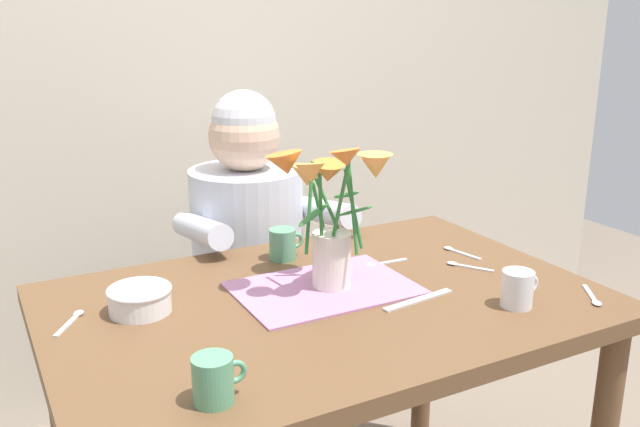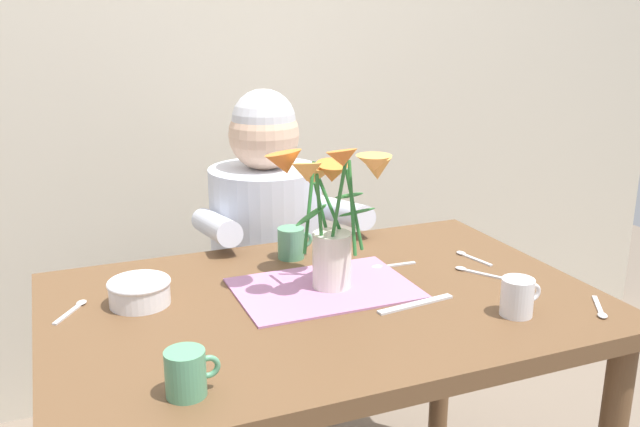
% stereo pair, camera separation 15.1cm
% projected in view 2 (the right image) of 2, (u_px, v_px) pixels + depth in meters
% --- Properties ---
extents(wood_panel_backdrop, '(4.00, 0.10, 2.50)m').
position_uv_depth(wood_panel_backdrop, '(205.00, 42.00, 2.30)').
color(wood_panel_backdrop, beige).
rests_on(wood_panel_backdrop, ground_plane).
extents(dining_table, '(1.20, 0.80, 0.74)m').
position_uv_depth(dining_table, '(324.00, 337.00, 1.54)').
color(dining_table, brown).
rests_on(dining_table, ground_plane).
extents(seated_person, '(0.45, 0.47, 1.14)m').
position_uv_depth(seated_person, '(268.00, 274.00, 2.14)').
color(seated_person, '#4C4C56').
rests_on(seated_person, ground_plane).
extents(striped_placemat, '(0.40, 0.28, 0.00)m').
position_uv_depth(striped_placemat, '(324.00, 288.00, 1.56)').
color(striped_placemat, '#B275A3').
rests_on(striped_placemat, dining_table).
extents(flower_vase, '(0.30, 0.28, 0.34)m').
position_uv_depth(flower_vase, '(330.00, 205.00, 1.52)').
color(flower_vase, silver).
rests_on(flower_vase, dining_table).
extents(ceramic_bowl, '(0.14, 0.14, 0.06)m').
position_uv_depth(ceramic_bowl, '(139.00, 291.00, 1.47)').
color(ceramic_bowl, white).
rests_on(ceramic_bowl, dining_table).
extents(dinner_knife, '(0.19, 0.04, 0.00)m').
position_uv_depth(dinner_knife, '(416.00, 304.00, 1.48)').
color(dinner_knife, silver).
rests_on(dinner_knife, dining_table).
extents(tea_cup, '(0.09, 0.07, 0.08)m').
position_uv_depth(tea_cup, '(518.00, 297.00, 1.42)').
color(tea_cup, silver).
rests_on(tea_cup, dining_table).
extents(ceramic_mug, '(0.09, 0.07, 0.08)m').
position_uv_depth(ceramic_mug, '(292.00, 243.00, 1.75)').
color(ceramic_mug, '#569970').
rests_on(ceramic_mug, dining_table).
extents(coffee_cup, '(0.09, 0.07, 0.08)m').
position_uv_depth(coffee_cup, '(187.00, 373.00, 1.12)').
color(coffee_cup, '#569970').
rests_on(coffee_cup, dining_table).
extents(spoon_0, '(0.08, 0.11, 0.01)m').
position_uv_depth(spoon_0, '(471.00, 271.00, 1.66)').
color(spoon_0, silver).
rests_on(spoon_0, dining_table).
extents(spoon_1, '(0.08, 0.11, 0.01)m').
position_uv_depth(spoon_1, '(75.00, 308.00, 1.45)').
color(spoon_1, silver).
rests_on(spoon_1, dining_table).
extents(spoon_2, '(0.12, 0.02, 0.01)m').
position_uv_depth(spoon_2, '(386.00, 266.00, 1.70)').
color(spoon_2, silver).
rests_on(spoon_2, dining_table).
extents(spoon_3, '(0.04, 0.12, 0.01)m').
position_uv_depth(spoon_3, '(468.00, 256.00, 1.76)').
color(spoon_3, silver).
rests_on(spoon_3, dining_table).
extents(spoon_4, '(0.08, 0.11, 0.01)m').
position_uv_depth(spoon_4, '(600.00, 311.00, 1.44)').
color(spoon_4, silver).
rests_on(spoon_4, dining_table).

